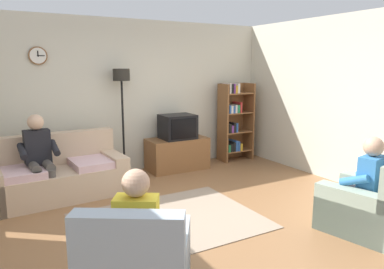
% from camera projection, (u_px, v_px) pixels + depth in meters
% --- Properties ---
extents(ground_plane, '(12.00, 12.00, 0.00)m').
position_uv_depth(ground_plane, '(200.00, 223.00, 4.47)').
color(ground_plane, '#8C603D').
extents(back_wall_assembly, '(6.20, 0.17, 2.70)m').
position_uv_depth(back_wall_assembly, '(124.00, 97.00, 6.49)').
color(back_wall_assembly, beige).
rests_on(back_wall_assembly, ground_plane).
extents(right_wall, '(0.12, 5.80, 2.70)m').
position_uv_depth(right_wall, '(360.00, 102.00, 5.60)').
color(right_wall, beige).
rests_on(right_wall, ground_plane).
extents(couch, '(1.95, 0.98, 0.90)m').
position_uv_depth(couch, '(57.00, 176.00, 5.31)').
color(couch, tan).
rests_on(couch, ground_plane).
extents(tv_stand, '(1.10, 0.56, 0.59)m').
position_uv_depth(tv_stand, '(177.00, 154.00, 6.75)').
color(tv_stand, brown).
rests_on(tv_stand, ground_plane).
extents(tv, '(0.60, 0.49, 0.44)m').
position_uv_depth(tv, '(178.00, 127.00, 6.63)').
color(tv, black).
rests_on(tv, tv_stand).
extents(bookshelf, '(0.68, 0.36, 1.57)m').
position_uv_depth(bookshelf, '(233.00, 121.00, 7.35)').
color(bookshelf, brown).
rests_on(bookshelf, ground_plane).
extents(floor_lamp, '(0.28, 0.28, 1.85)m').
position_uv_depth(floor_lamp, '(122.00, 93.00, 6.14)').
color(floor_lamp, black).
rests_on(floor_lamp, ground_plane).
extents(armchair_near_window, '(1.14, 1.17, 0.90)m').
position_uv_depth(armchair_near_window, '(138.00, 269.00, 2.93)').
color(armchair_near_window, '#9EADBC').
rests_on(armchair_near_window, ground_plane).
extents(armchair_near_bookshelf, '(0.97, 1.03, 0.90)m').
position_uv_depth(armchair_near_bookshelf, '(368.00, 208.00, 4.19)').
color(armchair_near_bookshelf, gray).
rests_on(armchair_near_bookshelf, ground_plane).
extents(area_rug, '(2.20, 1.70, 0.01)m').
position_uv_depth(area_rug, '(169.00, 221.00, 4.52)').
color(area_rug, gray).
rests_on(area_rug, ground_plane).
extents(person_on_couch, '(0.53, 0.55, 1.24)m').
position_uv_depth(person_on_couch, '(39.00, 154.00, 5.04)').
color(person_on_couch, black).
rests_on(person_on_couch, ground_plane).
extents(person_in_left_armchair, '(0.61, 0.64, 1.12)m').
position_uv_depth(person_in_left_armchair, '(139.00, 227.00, 2.96)').
color(person_in_left_armchair, yellow).
rests_on(person_in_left_armchair, ground_plane).
extents(person_in_right_armchair, '(0.57, 0.59, 1.12)m').
position_uv_depth(person_in_right_armchair, '(363.00, 180.00, 4.20)').
color(person_in_right_armchair, '#3372B2').
rests_on(person_in_right_armchair, ground_plane).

